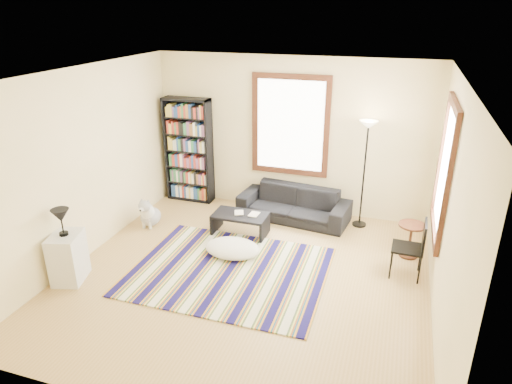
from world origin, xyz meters
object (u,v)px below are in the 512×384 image
(floor_cushion, at_px, (232,248))
(white_cabinet, at_px, (68,257))
(sofa, at_px, (294,204))
(floor_lamp, at_px, (364,175))
(bookshelf, at_px, (189,150))
(folding_chair, at_px, (407,248))
(side_table, at_px, (410,240))
(coffee_table, at_px, (240,224))
(dog, at_px, (150,211))

(floor_cushion, relative_size, white_cabinet, 1.22)
(sofa, relative_size, floor_lamp, 1.05)
(bookshelf, relative_size, folding_chair, 2.33)
(floor_cushion, height_order, side_table, side_table)
(folding_chair, bearing_deg, coffee_table, 171.71)
(floor_cushion, bearing_deg, white_cabinet, -144.86)
(coffee_table, bearing_deg, floor_lamp, 26.72)
(folding_chair, bearing_deg, white_cabinet, -158.88)
(bookshelf, xyz_separation_m, dog, (-0.17, -1.28, -0.74))
(side_table, distance_m, dog, 4.32)
(coffee_table, xyz_separation_m, dog, (-1.60, -0.17, 0.08))
(white_cabinet, relative_size, dog, 1.33)
(folding_chair, xyz_separation_m, dog, (-4.26, 0.30, -0.17))
(bookshelf, distance_m, floor_cushion, 2.54)
(sofa, height_order, side_table, sofa)
(white_cabinet, bearing_deg, bookshelf, 67.67)
(side_table, bearing_deg, white_cabinet, -154.62)
(sofa, relative_size, side_table, 3.62)
(coffee_table, height_order, floor_cushion, coffee_table)
(folding_chair, height_order, white_cabinet, folding_chair)
(bookshelf, bearing_deg, dog, -97.51)
(sofa, xyz_separation_m, dog, (-2.32, -1.01, -0.02))
(sofa, height_order, floor_lamp, floor_lamp)
(floor_cushion, height_order, dog, dog)
(sofa, relative_size, dog, 3.71)
(floor_cushion, height_order, white_cabinet, white_cabinet)
(side_table, xyz_separation_m, white_cabinet, (-4.50, -2.14, 0.08))
(side_table, xyz_separation_m, folding_chair, (-0.05, -0.57, 0.16))
(floor_lamp, bearing_deg, white_cabinet, -140.93)
(sofa, bearing_deg, coffee_table, -123.28)
(coffee_table, relative_size, side_table, 1.67)
(white_cabinet, bearing_deg, side_table, 9.57)
(white_cabinet, bearing_deg, floor_lamp, 23.26)
(bookshelf, height_order, side_table, bookshelf)
(floor_cushion, relative_size, dog, 1.63)
(bookshelf, height_order, folding_chair, bookshelf)
(dog, bearing_deg, folding_chair, -6.62)
(floor_lamp, xyz_separation_m, white_cabinet, (-3.67, -2.98, -0.58))
(floor_cushion, bearing_deg, sofa, 68.79)
(side_table, relative_size, folding_chair, 0.63)
(white_cabinet, bearing_deg, floor_cushion, 19.33)
(white_cabinet, bearing_deg, dog, 68.35)
(bookshelf, bearing_deg, sofa, -7.17)
(side_table, height_order, white_cabinet, white_cabinet)
(floor_lamp, distance_m, white_cabinet, 4.76)
(folding_chair, distance_m, dog, 4.27)
(folding_chair, xyz_separation_m, white_cabinet, (-4.45, -1.57, -0.08))
(floor_lamp, bearing_deg, bookshelf, 177.06)
(coffee_table, relative_size, folding_chair, 1.05)
(floor_lamp, distance_m, folding_chair, 1.69)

